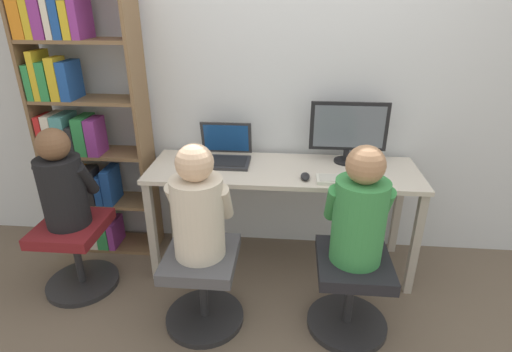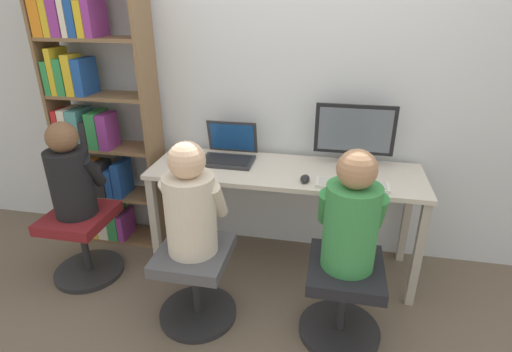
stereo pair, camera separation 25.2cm
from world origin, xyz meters
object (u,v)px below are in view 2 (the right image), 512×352
object	(u,v)px
laptop	(229,153)
bookshelf	(94,127)
keyboard	(352,185)
office_chair_left	(343,295)
desktop_monitor	(354,134)
person_near_shelf	(70,174)
person_at_monitor	(352,217)
office_chair_right	(196,278)
office_chair_side	(83,239)
person_at_laptop	(190,204)

from	to	relation	value
laptop	bookshelf	size ratio (longest dim) A/B	0.18
keyboard	office_chair_left	xyz separation A→B (m)	(-0.01, -0.40, -0.50)
desktop_monitor	person_near_shelf	distance (m)	1.85
keyboard	office_chair_left	size ratio (longest dim) A/B	0.89
office_chair_left	person_at_monitor	world-z (taller)	person_at_monitor
office_chair_left	bookshelf	world-z (taller)	bookshelf
office_chair_right	office_chair_side	bearing A→B (deg)	164.76
person_near_shelf	office_chair_side	bearing A→B (deg)	-90.00
laptop	person_at_monitor	distance (m)	1.06
office_chair_left	person_at_monitor	bearing A→B (deg)	90.00
office_chair_left	person_near_shelf	size ratio (longest dim) A/B	0.78
office_chair_left	office_chair_side	world-z (taller)	same
keyboard	person_near_shelf	xyz separation A→B (m)	(-1.77, -0.18, -0.01)
keyboard	desktop_monitor	bearing A→B (deg)	90.11
office_chair_right	person_at_laptop	distance (m)	0.49
laptop	person_at_monitor	size ratio (longest dim) A/B	0.54
desktop_monitor	office_chair_side	distance (m)	1.97
person_at_laptop	person_near_shelf	world-z (taller)	person_at_laptop
office_chair_side	person_near_shelf	world-z (taller)	person_near_shelf
person_at_laptop	person_near_shelf	size ratio (longest dim) A/B	1.03
office_chair_right	person_near_shelf	bearing A→B (deg)	164.51
person_at_laptop	office_chair_side	xyz separation A→B (m)	(-0.90, 0.24, -0.49)
laptop	person_at_laptop	distance (m)	0.70
desktop_monitor	person_near_shelf	size ratio (longest dim) A/B	0.82
keyboard	bookshelf	bearing A→B (deg)	171.15
person_at_laptop	desktop_monitor	bearing A→B (deg)	41.08
office_chair_right	bookshelf	distance (m)	1.39
keyboard	person_near_shelf	size ratio (longest dim) A/B	0.69
laptop	person_near_shelf	xyz separation A→B (m)	(-0.93, -0.46, -0.05)
office_chair_right	person_at_laptop	size ratio (longest dim) A/B	0.75
desktop_monitor	keyboard	world-z (taller)	desktop_monitor
person_at_monitor	person_at_laptop	xyz separation A→B (m)	(-0.86, -0.03, -0.01)
bookshelf	person_near_shelf	distance (m)	0.51
person_at_monitor	office_chair_left	bearing A→B (deg)	-90.00
office_chair_right	person_at_monitor	size ratio (longest dim) A/B	0.74
keyboard	person_at_monitor	bearing A→B (deg)	-91.49
office_chair_left	office_chair_right	xyz separation A→B (m)	(-0.86, -0.03, 0.00)
keyboard	person_at_laptop	bearing A→B (deg)	-153.75
office_chair_left	office_chair_right	size ratio (longest dim) A/B	1.00
bookshelf	office_chair_side	size ratio (longest dim) A/B	3.99
office_chair_right	person_near_shelf	size ratio (longest dim) A/B	0.78
office_chair_side	office_chair_right	bearing A→B (deg)	-15.24
person_at_monitor	office_chair_side	world-z (taller)	person_at_monitor
office_chair_side	person_near_shelf	bearing A→B (deg)	90.00
person_at_laptop	office_chair_right	bearing A→B (deg)	-90.00
laptop	office_chair_left	xyz separation A→B (m)	(0.82, -0.68, -0.54)
office_chair_left	keyboard	bearing A→B (deg)	88.53
person_at_laptop	bookshelf	size ratio (longest dim) A/B	0.33
laptop	person_near_shelf	size ratio (longest dim) A/B	0.57
person_near_shelf	office_chair_left	bearing A→B (deg)	-7.20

